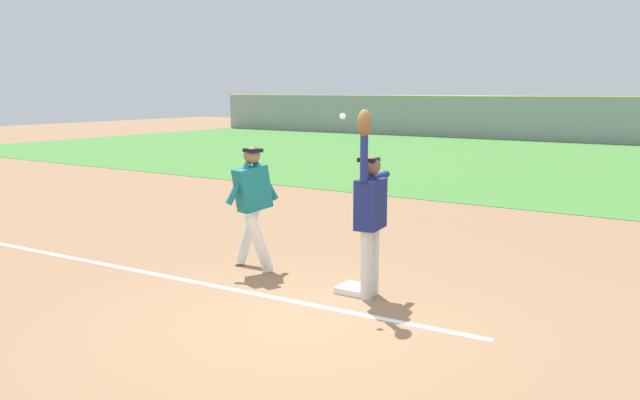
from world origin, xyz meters
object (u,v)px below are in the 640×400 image
object	(u,v)px
fielder	(370,207)
parked_car_green	(485,123)
runner	(253,199)
baseball	(343,116)
first_base	(354,289)
parked_car_tan	(575,125)

from	to	relation	value
fielder	parked_car_green	size ratio (longest dim) A/B	0.50
fielder	runner	distance (m)	2.01
baseball	first_base	bearing A→B (deg)	85.33
baseball	parked_car_green	xyz separation A→B (m)	(-8.77, 28.99, -1.52)
fielder	parked_car_green	bearing A→B (deg)	-80.22
first_base	fielder	distance (m)	1.11
fielder	baseball	size ratio (longest dim) A/B	30.81
first_base	fielder	xyz separation A→B (m)	(0.25, -0.07, 1.08)
runner	parked_car_green	world-z (taller)	runner
runner	baseball	bearing A→B (deg)	5.29
fielder	runner	world-z (taller)	fielder
parked_car_tan	fielder	bearing A→B (deg)	-77.50
runner	parked_car_tan	xyz separation A→B (m)	(-2.44, 29.45, -0.32)
runner	baseball	distance (m)	2.14
baseball	parked_car_tan	world-z (taller)	baseball
first_base	runner	xyz separation A→B (m)	(-1.75, 0.15, 0.96)
first_base	parked_car_tan	xyz separation A→B (m)	(-4.18, 29.61, 0.63)
baseball	parked_car_tan	xyz separation A→B (m)	(-4.16, 29.86, -1.52)
parked_car_green	fielder	bearing A→B (deg)	-77.15
parked_car_green	runner	bearing A→B (deg)	-80.72
baseball	parked_car_green	distance (m)	30.32
parked_car_tan	runner	bearing A→B (deg)	-81.26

